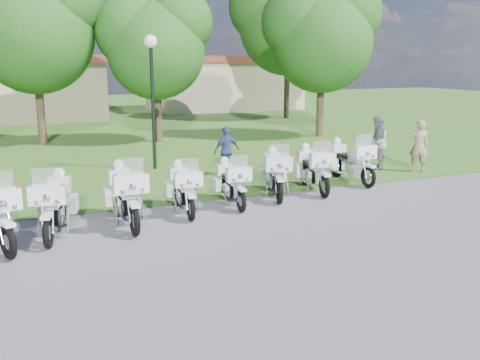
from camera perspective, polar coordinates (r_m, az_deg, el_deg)
name	(u,v)px	position (r m, az deg, el deg)	size (l,w,h in m)	color
ground	(245,234)	(11.83, 0.51, -5.83)	(100.00, 100.00, 0.00)	#5A5B60
grass_lawn	(87,117)	(37.76, -16.01, 6.43)	(100.00, 48.00, 0.01)	#2E591C
motorcycle_1	(55,203)	(12.43, -19.12, -2.38)	(1.13, 2.38, 1.62)	black
motorcycle_2	(125,194)	(12.75, -12.15, -1.43)	(0.84, 2.52, 1.69)	black
motorcycle_3	(183,187)	(13.56, -6.10, -0.77)	(0.85, 2.21, 1.48)	black
motorcycle_4	(231,182)	(14.19, -0.94, -0.20)	(0.81, 2.12, 1.42)	black
motorcycle_5	(275,172)	(15.13, 3.79, 0.84)	(1.27, 2.27, 1.59)	black
motorcycle_6	(313,168)	(15.85, 7.79, 1.28)	(1.05, 2.33, 1.58)	black
motorcycle_7	(349,160)	(17.20, 11.60, 2.06)	(0.79, 2.39, 1.60)	black
lamp_post	(152,70)	(18.81, -9.41, 11.51)	(0.44, 0.44, 4.60)	black
tree_1	(32,23)	(25.88, -21.28, 15.37)	(6.08, 5.19, 8.10)	#38281C
tree_2	(154,41)	(25.42, -9.11, 14.45)	(5.25, 4.48, 7.00)	#38281C
tree_3	(321,32)	(27.23, 8.66, 15.33)	(5.79, 4.94, 7.72)	#38281C
tree_4	(287,16)	(35.97, 5.03, 17.01)	(7.40, 6.32, 9.87)	#38281C
building_east	(223,82)	(43.20, -1.84, 10.37)	(11.44, 7.28, 4.10)	tan
bystander_a	(419,146)	(19.32, 18.54, 3.47)	(0.65, 0.43, 1.78)	tan
bystander_b	(377,143)	(19.31, 14.40, 3.89)	(0.92, 0.72, 1.90)	gray
bystander_c	(227,151)	(17.80, -1.43, 3.13)	(0.95, 0.40, 1.63)	#375085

